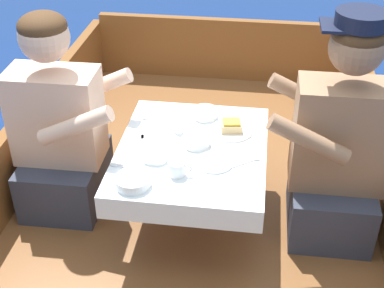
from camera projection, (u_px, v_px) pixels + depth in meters
The scene contains 20 objects.
ground_plane at pixel (193, 253), 2.74m from camera, with size 60.00×60.00×0.00m, color navy.
boat_deck at pixel (193, 234), 2.66m from camera, with size 1.84×3.09×0.27m, color brown.
gunwale_port at pixel (11, 167), 2.59m from camera, with size 0.06×3.09×0.37m, color brown.
bow_coaming at pixel (222, 49), 3.73m from camera, with size 1.72×0.06×0.43m, color brown.
cockpit_table at pixel (192, 156), 2.36m from camera, with size 0.65×0.79×0.41m.
person_port at pixel (60, 132), 2.47m from camera, with size 0.53×0.45×0.97m.
person_starboard at pixel (338, 149), 2.29m from camera, with size 0.52×0.44×1.04m.
plate_sandwich at pixel (231, 131), 2.44m from camera, with size 0.20×0.20×0.01m.
plate_bread at pixel (214, 163), 2.23m from camera, with size 0.16×0.16×0.01m.
sandwich at pixel (231, 126), 2.43m from camera, with size 0.10×0.09×0.05m.
bowl_port_near at pixel (155, 154), 2.26m from camera, with size 0.12×0.12×0.04m.
bowl_starboard_near at pixel (133, 181), 2.10m from camera, with size 0.14×0.14×0.04m.
bowl_center_far at pixel (205, 113), 2.55m from camera, with size 0.12×0.12×0.04m.
bowl_port_far at pixel (196, 140), 2.34m from camera, with size 0.12×0.12×0.04m.
coffee_cup_port at pixel (181, 125), 2.44m from camera, with size 0.10×0.07×0.06m.
coffee_cup_starboard at pixel (177, 168), 2.15m from camera, with size 0.10×0.07×0.06m.
utensil_spoon_starboard at pixel (247, 162), 2.24m from camera, with size 0.15×0.11×0.01m.
utensil_spoon_center at pixel (123, 167), 2.21m from camera, with size 0.17×0.04×0.01m.
utensil_fork_starboard at pixel (142, 143), 2.36m from camera, with size 0.05×0.17×0.00m.
utensil_spoon_port at pixel (153, 120), 2.53m from camera, with size 0.17×0.07×0.01m.
Camera 1 is at (0.27, -1.97, 1.96)m, focal length 50.00 mm.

